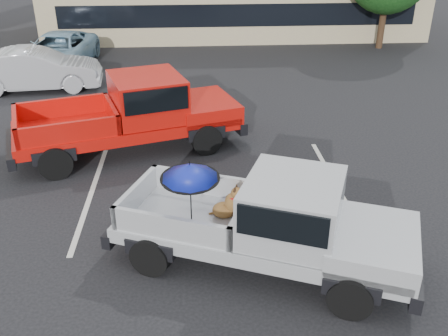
{
  "coord_description": "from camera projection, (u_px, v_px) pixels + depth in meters",
  "views": [
    {
      "loc": [
        -0.52,
        -8.59,
        5.98
      ],
      "look_at": [
        0.11,
        0.61,
        1.3
      ],
      "focal_mm": 40.0,
      "sensor_mm": 36.0,
      "label": 1
    }
  ],
  "objects": [
    {
      "name": "silver_sedan",
      "position": [
        36.0,
        70.0,
        18.79
      ],
      "size": [
        4.91,
        2.13,
        1.57
      ],
      "primitive_type": "imported",
      "rotation": [
        0.0,
        0.0,
        1.67
      ],
      "color": "silver",
      "rests_on": "ground"
    },
    {
      "name": "blue_suv",
      "position": [
        58.0,
        51.0,
        21.61
      ],
      "size": [
        3.03,
        5.46,
        1.44
      ],
      "primitive_type": "imported",
      "rotation": [
        0.0,
        0.0,
        -0.13
      ],
      "color": "#8AB5CD",
      "rests_on": "ground"
    },
    {
      "name": "stripe_left",
      "position": [
        91.0,
        194.0,
        11.97
      ],
      "size": [
        0.12,
        5.0,
        0.01
      ],
      "primitive_type": "cube",
      "color": "silver",
      "rests_on": "ground"
    },
    {
      "name": "red_pickup",
      "position": [
        142.0,
        110.0,
        13.86
      ],
      "size": [
        6.73,
        3.99,
        2.1
      ],
      "rotation": [
        0.0,
        0.0,
        0.3
      ],
      "color": "black",
      "rests_on": "ground"
    },
    {
      "name": "ground",
      "position": [
        221.0,
        237.0,
        10.38
      ],
      "size": [
        90.0,
        90.0,
        0.0
      ],
      "primitive_type": "plane",
      "color": "black",
      "rests_on": "ground"
    },
    {
      "name": "silver_pickup",
      "position": [
        279.0,
        219.0,
        9.05
      ],
      "size": [
        6.01,
        3.94,
        2.06
      ],
      "rotation": [
        0.0,
        0.0,
        -0.38
      ],
      "color": "black",
      "rests_on": "ground"
    },
    {
      "name": "stripe_right",
      "position": [
        336.0,
        186.0,
        12.34
      ],
      "size": [
        0.12,
        5.0,
        0.01
      ],
      "primitive_type": "cube",
      "color": "silver",
      "rests_on": "ground"
    }
  ]
}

